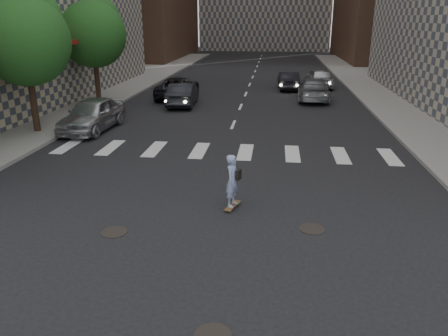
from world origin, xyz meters
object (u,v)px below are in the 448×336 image
object	(u,v)px
traffic_car_a	(183,94)
traffic_car_e	(288,81)
tree_c	(94,31)
traffic_car_b	(314,89)
skateboarder	(233,181)
traffic_car_c	(178,88)
tree_b	(27,36)
traffic_car_d	(319,78)
silver_sedan	(92,114)

from	to	relation	value
traffic_car_a	traffic_car_e	size ratio (longest dim) A/B	1.06
tree_c	traffic_car_b	xyz separation A→B (m)	(14.30, 2.86, -3.88)
tree_c	skateboarder	xyz separation A→B (m)	(10.47, -15.99, -3.76)
skateboarder	tree_c	bearing A→B (deg)	140.61
traffic_car_a	traffic_car_c	xyz separation A→B (m)	(-0.94, 2.78, -0.01)
tree_b	traffic_car_e	distance (m)	20.43
traffic_car_a	tree_c	bearing A→B (deg)	-4.74
traffic_car_a	traffic_car_b	bearing A→B (deg)	-164.60
tree_b	traffic_car_a	xyz separation A→B (m)	(5.67, 7.89, -3.90)
traffic_car_a	skateboarder	bearing A→B (deg)	103.20
tree_b	traffic_car_b	world-z (taller)	tree_b
traffic_car_c	traffic_car_e	xyz separation A→B (m)	(7.94, 4.87, -0.03)
tree_b	traffic_car_c	world-z (taller)	tree_b
traffic_car_d	traffic_car_b	bearing A→B (deg)	77.58
traffic_car_b	traffic_car_e	bearing A→B (deg)	-67.79
tree_c	traffic_car_c	world-z (taller)	tree_c
tree_c	traffic_car_e	xyz separation A→B (m)	(12.67, 7.54, -3.94)
skateboarder	traffic_car_e	world-z (taller)	skateboarder
tree_c	traffic_car_d	bearing A→B (deg)	30.19
traffic_car_c	traffic_car_e	size ratio (longest dim) A/B	1.24
tree_c	traffic_car_e	world-z (taller)	tree_c
traffic_car_c	tree_b	bearing A→B (deg)	66.00
tree_c	skateboarder	distance (m)	19.48
traffic_car_e	skateboarder	bearing A→B (deg)	81.53
tree_b	traffic_car_e	size ratio (longest dim) A/B	1.54
traffic_car_d	traffic_car_a	bearing A→B (deg)	39.48
silver_sedan	traffic_car_e	bearing A→B (deg)	58.36
silver_sedan	traffic_car_c	bearing A→B (deg)	80.15
silver_sedan	traffic_car_a	xyz separation A→B (m)	(3.21, 7.06, -0.08)
traffic_car_d	traffic_car_e	bearing A→B (deg)	23.55
skateboarder	traffic_car_c	bearing A→B (deg)	124.51
traffic_car_a	traffic_car_e	bearing A→B (deg)	-136.08
tree_b	silver_sedan	world-z (taller)	tree_b
traffic_car_b	traffic_car_d	distance (m)	6.06
tree_c	traffic_car_d	world-z (taller)	tree_c
tree_c	traffic_car_e	distance (m)	15.26
skateboarder	tree_b	bearing A→B (deg)	160.05
traffic_car_a	traffic_car_d	distance (m)	13.09
silver_sedan	traffic_car_e	xyz separation A→B (m)	(10.21, 14.71, -0.12)
tree_c	traffic_car_b	size ratio (longest dim) A/B	1.26
tree_c	traffic_car_a	size ratio (longest dim) A/B	1.46
silver_sedan	traffic_car_a	bearing A→B (deg)	68.67
tree_b	silver_sedan	distance (m)	4.61
silver_sedan	traffic_car_a	size ratio (longest dim) A/B	1.07
tree_b	traffic_car_c	size ratio (longest dim) A/B	1.25
tree_b	skateboarder	xyz separation A→B (m)	(10.47, -7.99, -3.76)
silver_sedan	traffic_car_b	xyz separation A→B (m)	(11.84, 10.04, -0.07)
tree_c	traffic_car_e	size ratio (longest dim) A/B	1.54
skateboarder	traffic_car_d	size ratio (longest dim) A/B	0.36
skateboarder	traffic_car_a	bearing A→B (deg)	124.22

